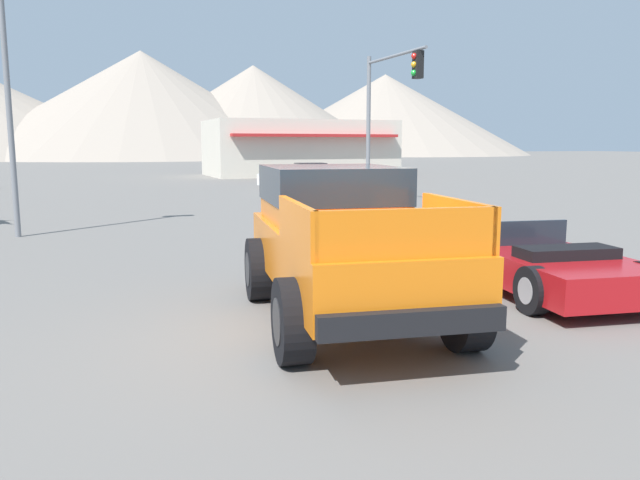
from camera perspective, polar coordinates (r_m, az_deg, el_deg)
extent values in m
plane|color=slate|center=(7.62, 0.74, -8.73)|extent=(320.00, 320.00, 0.00)
cube|color=orange|center=(8.03, 2.53, -1.46)|extent=(2.50, 4.75, 0.69)
cube|color=orange|center=(8.81, 1.01, 4.25)|extent=(2.00, 2.22, 0.77)
cube|color=#1E2833|center=(8.80, 1.01, 5.15)|extent=(2.04, 2.26, 0.49)
cube|color=orange|center=(6.52, -2.17, 1.37)|extent=(0.33, 1.81, 0.48)
cube|color=orange|center=(7.07, 12.37, 1.75)|extent=(0.33, 1.81, 0.48)
cube|color=orange|center=(5.93, 7.99, 0.56)|extent=(1.80, 0.33, 0.48)
cube|color=black|center=(10.29, -0.87, -0.47)|extent=(1.85, 0.42, 0.24)
cube|color=black|center=(5.94, 8.44, -7.47)|extent=(1.85, 0.42, 0.24)
cylinder|color=black|center=(9.28, -5.61, -2.66)|extent=(0.45, 0.96, 0.92)
cylinder|color=#232326|center=(9.28, -5.61, -2.66)|extent=(0.42, 0.55, 0.51)
cylinder|color=black|center=(9.71, 5.90, -2.16)|extent=(0.45, 0.96, 0.92)
cylinder|color=#232326|center=(9.71, 5.90, -2.16)|extent=(0.42, 0.55, 0.51)
cylinder|color=black|center=(6.58, -2.53, -7.40)|extent=(0.45, 0.96, 0.92)
cylinder|color=#232326|center=(6.58, -2.53, -7.40)|extent=(0.42, 0.55, 0.51)
cylinder|color=black|center=(7.17, 13.10, -6.26)|extent=(0.45, 0.96, 0.92)
cylinder|color=#232326|center=(7.17, 13.10, -6.26)|extent=(0.42, 0.55, 0.51)
cube|color=#B21419|center=(10.43, 19.29, -2.09)|extent=(2.39, 4.39, 0.47)
cube|color=#1E2833|center=(10.75, 18.14, 0.62)|extent=(1.51, 0.29, 0.40)
cube|color=black|center=(9.77, 21.60, -1.05)|extent=(1.50, 0.79, 0.16)
cylinder|color=black|center=(11.17, 12.05, -1.53)|extent=(0.32, 0.69, 0.67)
cylinder|color=#9E9EA3|center=(11.17, 12.05, -1.53)|extent=(0.29, 0.40, 0.37)
cylinder|color=black|center=(11.97, 19.57, -1.16)|extent=(0.32, 0.69, 0.67)
cylinder|color=#9E9EA3|center=(11.97, 19.57, -1.16)|extent=(0.29, 0.40, 0.37)
cylinder|color=black|center=(8.92, 18.86, -4.39)|extent=(0.32, 0.69, 0.67)
cylinder|color=#9E9EA3|center=(8.92, 18.86, -4.39)|extent=(0.29, 0.40, 0.37)
cube|color=white|center=(31.84, -1.86, 5.47)|extent=(3.63, 4.82, 0.58)
cube|color=white|center=(31.73, -1.72, 6.34)|extent=(2.27, 2.40, 0.39)
cube|color=#1E2833|center=(31.73, -1.72, 6.42)|extent=(2.32, 2.45, 0.23)
cylinder|color=black|center=(32.24, -4.72, 5.22)|extent=(0.48, 0.67, 0.64)
cylinder|color=#9E9EA3|center=(32.24, -4.72, 5.22)|extent=(0.37, 0.42, 0.35)
cylinder|color=black|center=(33.44, -2.51, 5.36)|extent=(0.48, 0.67, 0.64)
cylinder|color=#9E9EA3|center=(33.44, -2.51, 5.36)|extent=(0.37, 0.42, 0.35)
cylinder|color=black|center=(30.25, -1.14, 5.02)|extent=(0.48, 0.67, 0.64)
cylinder|color=#9E9EA3|center=(30.25, -1.14, 5.02)|extent=(0.37, 0.42, 0.35)
cylinder|color=black|center=(31.53, 1.06, 5.17)|extent=(0.48, 0.67, 0.64)
cylinder|color=#9E9EA3|center=(31.53, 1.06, 5.17)|extent=(0.37, 0.42, 0.35)
cube|color=#232328|center=(38.40, -0.71, 5.97)|extent=(4.42, 2.37, 0.50)
cube|color=#232328|center=(38.36, -0.87, 6.70)|extent=(1.98, 1.80, 0.48)
cube|color=#1E2833|center=(38.36, -0.87, 6.79)|extent=(2.02, 1.84, 0.29)
cylinder|color=black|center=(39.51, 0.90, 5.90)|extent=(0.68, 0.32, 0.65)
cylinder|color=#9E9EA3|center=(39.51, 0.90, 5.90)|extent=(0.39, 0.28, 0.36)
cylinder|color=black|center=(37.86, 1.48, 5.77)|extent=(0.68, 0.32, 0.65)
cylinder|color=#9E9EA3|center=(37.86, 1.48, 5.77)|extent=(0.39, 0.28, 0.36)
cylinder|color=black|center=(39.00, -2.85, 5.85)|extent=(0.68, 0.32, 0.65)
cylinder|color=#9E9EA3|center=(39.00, -2.85, 5.85)|extent=(0.39, 0.28, 0.36)
cylinder|color=black|center=(37.34, -2.43, 5.73)|extent=(0.68, 0.32, 0.65)
cylinder|color=#9E9EA3|center=(37.34, -2.43, 5.73)|extent=(0.39, 0.28, 0.36)
cylinder|color=slate|center=(24.93, 4.44, 9.95)|extent=(0.16, 0.16, 5.65)
cylinder|color=slate|center=(23.19, 6.89, 16.39)|extent=(0.11, 4.33, 0.11)
cube|color=black|center=(21.70, 8.95, 15.55)|extent=(0.26, 0.34, 0.90)
sphere|color=red|center=(21.66, 8.60, 16.29)|extent=(0.20, 0.20, 0.20)
sphere|color=orange|center=(21.62, 8.59, 15.58)|extent=(0.20, 0.20, 0.20)
sphere|color=green|center=(21.59, 8.57, 14.87)|extent=(0.20, 0.20, 0.20)
cylinder|color=slate|center=(17.20, -26.65, 12.03)|extent=(0.14, 0.14, 7.09)
cube|color=beige|center=(47.07, -1.88, 8.40)|extent=(13.41, 7.01, 4.01)
cube|color=red|center=(43.45, -0.22, 9.54)|extent=(12.07, 0.70, 0.20)
cone|color=gray|center=(142.83, 5.95, 11.32)|extent=(63.08, 63.08, 17.61)
cone|color=gray|center=(116.53, -6.08, 11.61)|extent=(52.62, 52.62, 16.39)
cone|color=gray|center=(115.83, -15.93, 11.83)|extent=(62.22, 62.22, 18.34)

